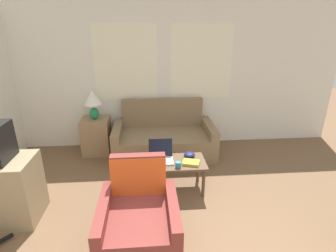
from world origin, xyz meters
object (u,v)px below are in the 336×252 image
(armchair, at_px, (139,225))
(cup_navy, at_px, (178,165))
(table_lamp, at_px, (93,101))
(book_red, at_px, (191,163))
(couch, at_px, (164,139))
(laptop, at_px, (161,156))
(coffee_table, at_px, (173,165))
(snack_bowl, at_px, (189,155))

(armchair, relative_size, cup_navy, 11.90)
(table_lamp, xyz_separation_m, book_red, (1.48, -1.36, -0.51))
(armchair, bearing_deg, cup_navy, 59.49)
(couch, distance_m, laptop, 1.13)
(couch, distance_m, armchair, 2.19)
(table_lamp, xyz_separation_m, cup_navy, (1.30, -1.44, -0.49))
(coffee_table, distance_m, laptop, 0.21)
(table_lamp, bearing_deg, couch, -5.58)
(snack_bowl, xyz_separation_m, book_red, (-0.01, -0.20, -0.02))
(coffee_table, xyz_separation_m, cup_navy, (0.05, -0.16, 0.10))
(armchair, height_order, laptop, armchair)
(table_lamp, distance_m, laptop, 1.70)
(couch, bearing_deg, book_red, -77.18)
(armchair, relative_size, laptop, 2.80)
(armchair, xyz_separation_m, snack_bowl, (0.68, 1.11, 0.19))
(couch, xyz_separation_m, armchair, (-0.39, -2.16, 0.02))
(couch, bearing_deg, coffee_table, -87.40)
(armchair, distance_m, snack_bowl, 1.32)
(cup_navy, relative_size, snack_bowl, 0.50)
(table_lamp, xyz_separation_m, snack_bowl, (1.49, -1.16, -0.49))
(laptop, bearing_deg, book_red, -20.84)
(coffee_table, bearing_deg, book_red, -19.92)
(coffee_table, xyz_separation_m, laptop, (-0.16, 0.07, 0.12))
(table_lamp, bearing_deg, snack_bowl, -37.84)
(armchair, distance_m, cup_navy, 0.99)
(table_lamp, distance_m, cup_navy, 2.00)
(armchair, relative_size, book_red, 3.55)
(table_lamp, height_order, laptop, table_lamp)
(laptop, relative_size, cup_navy, 4.25)
(cup_navy, bearing_deg, coffee_table, 106.96)
(coffee_table, bearing_deg, cup_navy, -73.04)
(coffee_table, distance_m, snack_bowl, 0.28)
(snack_bowl, bearing_deg, couch, 105.76)
(snack_bowl, bearing_deg, table_lamp, 142.16)
(coffee_table, relative_size, cup_navy, 11.36)
(laptop, relative_size, snack_bowl, 2.13)
(book_red, bearing_deg, couch, 102.82)
(table_lamp, bearing_deg, laptop, -48.08)
(laptop, distance_m, book_red, 0.42)
(cup_navy, bearing_deg, table_lamp, 132.07)
(snack_bowl, bearing_deg, armchair, -121.51)
(armchair, height_order, coffee_table, armchair)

